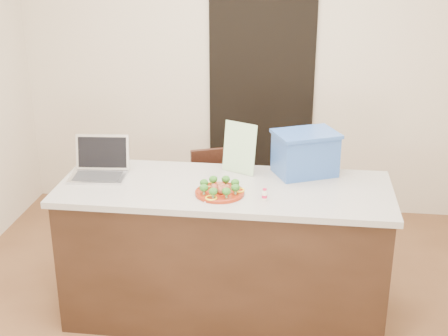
# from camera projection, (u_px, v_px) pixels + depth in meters

# --- Properties ---
(ground) EXTENTS (4.00, 4.00, 0.00)m
(ground) POSITION_uv_depth(u_px,v_px,m) (219.00, 335.00, 3.95)
(ground) COLOR brown
(ground) RESTS_ON ground
(room_shell) EXTENTS (4.00, 4.00, 4.00)m
(room_shell) POSITION_uv_depth(u_px,v_px,m) (219.00, 84.00, 3.36)
(room_shell) COLOR white
(room_shell) RESTS_ON ground
(doorway) EXTENTS (0.90, 0.02, 2.00)m
(doorway) POSITION_uv_depth(u_px,v_px,m) (261.00, 101.00, 5.40)
(doorway) COLOR black
(doorway) RESTS_ON ground
(island) EXTENTS (2.06, 0.76, 0.92)m
(island) POSITION_uv_depth(u_px,v_px,m) (224.00, 251.00, 4.01)
(island) COLOR black
(island) RESTS_ON ground
(plate) EXTENTS (0.30, 0.30, 0.02)m
(plate) POSITION_uv_depth(u_px,v_px,m) (220.00, 192.00, 3.73)
(plate) COLOR maroon
(plate) RESTS_ON island
(meatballs) EXTENTS (0.12, 0.12, 0.04)m
(meatballs) POSITION_uv_depth(u_px,v_px,m) (220.00, 188.00, 3.72)
(meatballs) COLOR brown
(meatballs) RESTS_ON plate
(broccoli) EXTENTS (0.25, 0.25, 0.04)m
(broccoli) POSITION_uv_depth(u_px,v_px,m) (220.00, 185.00, 3.71)
(broccoli) COLOR #1C4B14
(broccoli) RESTS_ON plate
(pepper_rings) EXTENTS (0.26, 0.27, 0.01)m
(pepper_rings) POSITION_uv_depth(u_px,v_px,m) (220.00, 191.00, 3.72)
(pepper_rings) COLOR gold
(pepper_rings) RESTS_ON plate
(napkin) EXTENTS (0.20, 0.20, 0.01)m
(napkin) POSITION_uv_depth(u_px,v_px,m) (218.00, 196.00, 3.70)
(napkin) COLOR white
(napkin) RESTS_ON island
(fork) EXTENTS (0.04, 0.15, 0.00)m
(fork) POSITION_uv_depth(u_px,v_px,m) (214.00, 194.00, 3.70)
(fork) COLOR silver
(fork) RESTS_ON napkin
(knife) EXTENTS (0.03, 0.21, 0.01)m
(knife) POSITION_uv_depth(u_px,v_px,m) (222.00, 196.00, 3.67)
(knife) COLOR white
(knife) RESTS_ON napkin
(yogurt_bottle) EXTENTS (0.03, 0.03, 0.07)m
(yogurt_bottle) POSITION_uv_depth(u_px,v_px,m) (265.00, 195.00, 3.64)
(yogurt_bottle) COLOR beige
(yogurt_bottle) RESTS_ON island
(laptop) EXTENTS (0.37, 0.30, 0.25)m
(laptop) POSITION_uv_depth(u_px,v_px,m) (100.00, 165.00, 4.00)
(laptop) COLOR silver
(laptop) RESTS_ON island
(leaflet) EXTENTS (0.23, 0.14, 0.33)m
(leaflet) POSITION_uv_depth(u_px,v_px,m) (239.00, 148.00, 4.00)
(leaflet) COLOR white
(leaflet) RESTS_ON island
(blue_box) EXTENTS (0.47, 0.42, 0.28)m
(blue_box) POSITION_uv_depth(u_px,v_px,m) (305.00, 153.00, 3.99)
(blue_box) COLOR #2A509A
(blue_box) RESTS_ON island
(chair) EXTENTS (0.50, 0.52, 0.88)m
(chair) POSITION_uv_depth(u_px,v_px,m) (215.00, 201.00, 4.66)
(chair) COLOR #33170F
(chair) RESTS_ON ground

